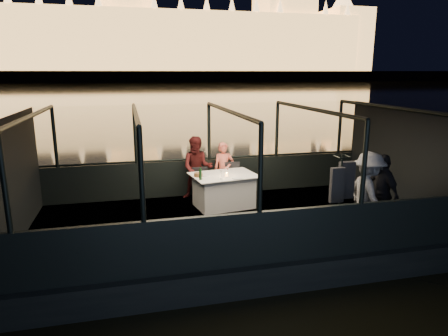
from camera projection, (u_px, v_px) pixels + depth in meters
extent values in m
plane|color=black|center=(136.00, 89.00, 84.14)|extent=(500.00, 500.00, 0.00)
cube|color=black|center=(228.00, 243.00, 8.52)|extent=(8.60, 4.40, 1.00)
cube|color=black|center=(228.00, 222.00, 8.41)|extent=(8.00, 4.00, 0.04)
cube|color=black|center=(209.00, 177.00, 10.19)|extent=(8.00, 0.08, 0.90)
cube|color=black|center=(259.00, 238.00, 6.41)|extent=(8.00, 0.08, 0.90)
cube|color=#423D33|center=(130.00, 77.00, 206.79)|extent=(400.00, 140.00, 6.00)
cube|color=silver|center=(224.00, 191.00, 9.21)|extent=(1.60, 1.26, 0.77)
cube|color=black|center=(201.00, 184.00, 9.52)|extent=(0.40, 0.40, 0.81)
cube|color=black|center=(233.00, 182.00, 9.70)|extent=(0.48, 0.48, 0.90)
imported|color=#D7634E|center=(224.00, 168.00, 9.84)|extent=(0.53, 0.39, 1.38)
imported|color=#451313|center=(197.00, 169.00, 9.69)|extent=(0.87, 0.75, 1.55)
imported|color=white|center=(368.00, 193.00, 7.47)|extent=(0.68, 1.10, 1.63)
imported|color=black|center=(381.00, 189.00, 7.73)|extent=(0.45, 0.93, 1.54)
cylinder|color=#123316|center=(200.00, 173.00, 8.66)|extent=(0.08, 0.08, 0.29)
cylinder|color=brown|center=(198.00, 175.00, 8.96)|extent=(0.21, 0.21, 0.08)
cylinder|color=#FF9C3F|center=(227.00, 175.00, 8.98)|extent=(0.08, 0.08, 0.08)
cylinder|color=white|center=(237.00, 178.00, 8.80)|extent=(0.29, 0.29, 0.01)
cylinder|color=white|center=(204.00, 175.00, 9.07)|extent=(0.33, 0.33, 0.02)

